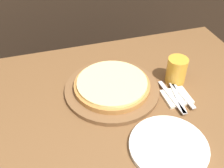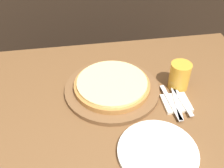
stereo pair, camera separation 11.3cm
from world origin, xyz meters
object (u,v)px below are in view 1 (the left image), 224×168
pizza_on_board (112,87)px  fork (171,97)px  dinner_knife (177,96)px  dinner_plate (169,146)px  spoon (182,94)px  beer_glass (177,70)px

pizza_on_board → fork: 0.26m
dinner_knife → dinner_plate: bearing=-123.3°
dinner_plate → fork: 0.26m
fork → spoon: 0.05m
spoon → dinner_knife: bearing=180.0°
fork → spoon: bearing=-0.0°
fork → dinner_plate: bearing=-118.6°
dinner_knife → spoon: 0.02m
pizza_on_board → dinner_plate: bearing=-73.4°
pizza_on_board → dinner_knife: bearing=-26.1°
dinner_plate → dinner_knife: 0.27m
beer_glass → dinner_plate: (-0.19, -0.33, -0.06)m
dinner_plate → pizza_on_board: bearing=106.6°
fork → dinner_knife: same height
dinner_plate → fork: bearing=61.4°
dinner_plate → spoon: 0.28m
fork → dinner_knife: (0.03, 0.00, 0.00)m
beer_glass → dinner_plate: beer_glass is taller
pizza_on_board → spoon: 0.30m
dinner_knife → fork: bearing=180.0°
pizza_on_board → spoon: size_ratio=2.28×
pizza_on_board → spoon: (0.28, -0.12, -0.01)m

